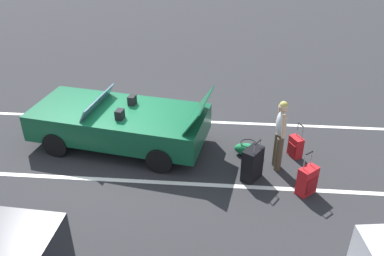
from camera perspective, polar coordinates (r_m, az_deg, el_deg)
ground_plane at (r=10.11m, az=-9.85°, el=-2.22°), size 80.00×80.00×0.00m
lot_line_near at (r=11.16m, az=-8.36°, el=1.28°), size 18.00×0.12×0.01m
lot_line_mid at (r=8.99m, az=-11.96°, el=-7.13°), size 18.00×0.12×0.01m
convertible_car at (r=9.89m, az=-11.20°, el=0.84°), size 4.44×2.43×1.49m
suitcase_large_black at (r=8.72m, az=8.47°, el=-5.01°), size 0.49×0.56×0.96m
suitcase_medium_bright at (r=8.58m, az=15.94°, el=-7.15°), size 0.46×0.45×0.96m
suitcase_small_carryon at (r=9.70m, az=14.37°, el=-2.56°), size 0.34×0.39×0.84m
duffel_bag at (r=9.56m, az=7.88°, el=-3.01°), size 0.69×0.44×0.34m
traveler_person at (r=8.86m, az=12.34°, el=-0.50°), size 0.26×0.61×1.65m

